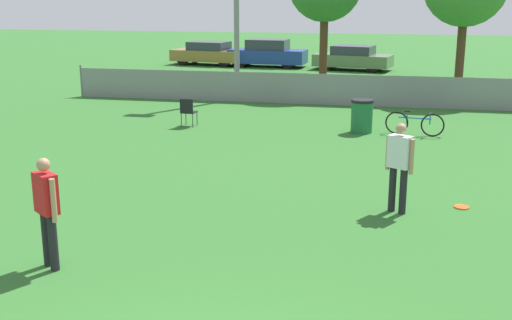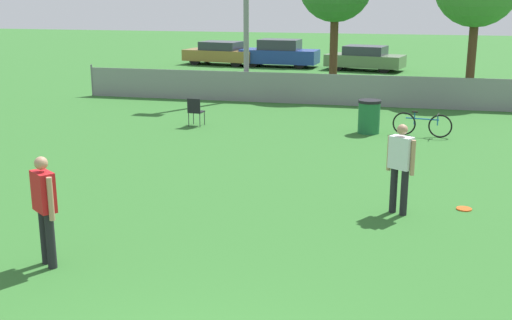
% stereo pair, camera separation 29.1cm
% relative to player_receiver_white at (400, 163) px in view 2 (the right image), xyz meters
% --- Properties ---
extents(fence_backline, '(20.13, 0.07, 1.21)m').
position_rel_player_receiver_white_xyz_m(fence_backline, '(-1.86, 11.39, -0.40)').
color(fence_backline, gray).
rests_on(fence_backline, ground_plane).
extents(player_receiver_white, '(0.49, 0.40, 1.65)m').
position_rel_player_receiver_white_xyz_m(player_receiver_white, '(0.00, 0.00, 0.00)').
color(player_receiver_white, black).
rests_on(player_receiver_white, ground_plane).
extents(player_thrower_red, '(0.47, 0.42, 1.65)m').
position_rel_player_receiver_white_xyz_m(player_thrower_red, '(-4.93, -3.53, 0.00)').
color(player_thrower_red, black).
rests_on(player_thrower_red, ground_plane).
extents(frisbee_disc, '(0.28, 0.28, 0.03)m').
position_rel_player_receiver_white_xyz_m(frisbee_disc, '(1.19, 0.51, -0.94)').
color(frisbee_disc, '#E5591E').
rests_on(frisbee_disc, ground_plane).
extents(folding_chair_sideline, '(0.44, 0.44, 0.85)m').
position_rel_player_receiver_white_xyz_m(folding_chair_sideline, '(-6.09, 6.67, -0.46)').
color(folding_chair_sideline, '#333338').
rests_on(folding_chair_sideline, ground_plane).
extents(bicycle_sideline, '(1.62, 0.44, 0.70)m').
position_rel_player_receiver_white_xyz_m(bicycle_sideline, '(0.51, 6.78, -0.61)').
color(bicycle_sideline, black).
rests_on(bicycle_sideline, ground_plane).
extents(trash_bin, '(0.64, 0.64, 0.95)m').
position_rel_player_receiver_white_xyz_m(trash_bin, '(-0.97, 6.88, -0.47)').
color(trash_bin, '#1E6638').
rests_on(trash_bin, ground_plane).
extents(parked_car_tan, '(4.29, 2.38, 1.28)m').
position_rel_player_receiver_white_xyz_m(parked_car_tan, '(-10.13, 23.23, -0.31)').
color(parked_car_tan, black).
rests_on(parked_car_tan, ground_plane).
extents(parked_car_blue, '(4.25, 1.93, 1.47)m').
position_rel_player_receiver_white_xyz_m(parked_car_blue, '(-6.78, 23.00, -0.24)').
color(parked_car_blue, black).
rests_on(parked_car_blue, ground_plane).
extents(parked_car_olive, '(4.18, 2.48, 1.26)m').
position_rel_player_receiver_white_xyz_m(parked_car_olive, '(-2.15, 22.32, -0.33)').
color(parked_car_olive, black).
rests_on(parked_car_olive, ground_plane).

